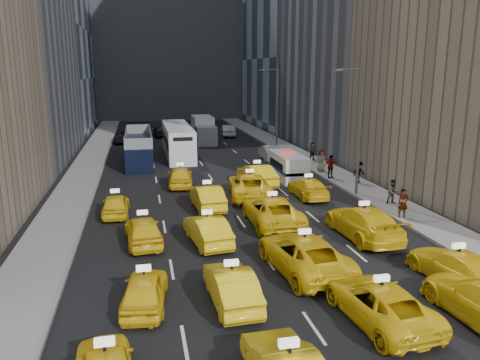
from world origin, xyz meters
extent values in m
plane|color=black|center=(0.00, 0.00, 0.00)|extent=(160.00, 160.00, 0.00)
cube|color=gray|center=(-10.50, 25.00, 0.07)|extent=(3.00, 90.00, 0.15)
cube|color=gray|center=(10.50, 25.00, 0.07)|extent=(3.00, 90.00, 0.15)
cube|color=slate|center=(-9.05, 25.00, 0.09)|extent=(0.15, 90.00, 0.18)
cube|color=slate|center=(9.05, 25.00, 0.09)|extent=(0.15, 90.00, 0.18)
cube|color=slate|center=(0.00, 72.00, 20.00)|extent=(30.00, 12.00, 40.00)
cylinder|color=#595B60|center=(9.30, 12.00, 4.50)|extent=(0.20, 0.20, 9.00)
cylinder|color=#595B60|center=(8.40, 12.00, 8.80)|extent=(1.80, 0.12, 0.12)
cube|color=slate|center=(7.50, 12.00, 8.75)|extent=(0.50, 0.22, 0.12)
cylinder|color=#595B60|center=(9.30, 32.00, 4.50)|extent=(0.20, 0.20, 9.00)
cylinder|color=#595B60|center=(8.40, 32.00, 8.80)|extent=(1.80, 0.12, 0.12)
cube|color=slate|center=(7.50, 32.00, 8.75)|extent=(0.50, 0.22, 0.12)
imported|color=yellow|center=(2.45, -4.02, 0.71)|extent=(2.78, 5.26, 1.41)
imported|color=yellow|center=(-5.71, -1.23, 0.67)|extent=(2.04, 4.09, 1.34)
imported|color=yellow|center=(-2.46, -1.63, 0.71)|extent=(1.68, 4.39, 1.43)
imported|color=yellow|center=(1.26, 0.61, 0.81)|extent=(3.28, 6.10, 1.63)
imported|color=yellow|center=(7.13, -1.87, 0.71)|extent=(2.46, 5.08, 1.42)
imported|color=yellow|center=(-5.68, 5.51, 0.73)|extent=(2.11, 4.44, 1.47)
imported|color=yellow|center=(-2.45, 4.88, 0.74)|extent=(2.17, 4.64, 1.47)
imported|color=yellow|center=(1.67, 7.18, 0.81)|extent=(2.77, 5.87, 1.62)
imported|color=yellow|center=(5.82, 4.03, 0.84)|extent=(2.58, 5.86, 1.68)
imported|color=yellow|center=(-7.28, 10.81, 0.67)|extent=(1.64, 3.96, 1.34)
imported|color=yellow|center=(-1.55, 11.11, 0.77)|extent=(1.88, 4.76, 1.54)
imported|color=yellow|center=(1.78, 13.29, 0.84)|extent=(3.57, 6.34, 1.67)
imported|color=yellow|center=(5.79, 12.34, 0.68)|extent=(1.95, 4.70, 1.36)
imported|color=yellow|center=(-2.73, 17.40, 0.76)|extent=(2.18, 4.63, 1.53)
imported|color=yellow|center=(3.12, 16.50, 0.82)|extent=(2.30, 5.16, 1.65)
cube|color=white|center=(6.13, 18.10, 1.05)|extent=(2.25, 5.34, 2.10)
cylinder|color=black|center=(5.28, 16.37, 0.42)|extent=(0.28, 0.84, 0.84)
cylinder|color=black|center=(6.98, 16.37, 0.42)|extent=(0.28, 0.84, 0.84)
cylinder|color=black|center=(5.28, 19.82, 0.42)|extent=(0.28, 0.84, 0.84)
cylinder|color=black|center=(6.98, 19.82, 0.42)|extent=(0.28, 0.84, 0.84)
cube|color=navy|center=(6.13, 18.10, 0.91)|extent=(2.29, 5.34, 0.24)
cube|color=red|center=(6.13, 18.10, 2.18)|extent=(0.97, 0.38, 0.15)
cube|color=black|center=(-5.79, 27.62, 1.54)|extent=(3.37, 10.77, 3.08)
cylinder|color=black|center=(-6.84, 23.22, 0.55)|extent=(0.28, 1.10, 1.10)
cylinder|color=black|center=(-4.73, 23.22, 0.55)|extent=(0.28, 1.10, 1.10)
cylinder|color=black|center=(-6.84, 32.02, 0.55)|extent=(0.28, 1.10, 1.10)
cylinder|color=black|center=(-4.73, 32.02, 0.55)|extent=(0.28, 1.10, 1.10)
cube|color=white|center=(-1.82, 30.78, 1.59)|extent=(3.31, 12.41, 3.17)
cylinder|color=black|center=(-2.94, 25.54, 0.55)|extent=(0.28, 1.10, 1.10)
cylinder|color=black|center=(-0.69, 25.54, 0.55)|extent=(0.28, 1.10, 1.10)
cylinder|color=black|center=(-2.94, 36.01, 0.55)|extent=(0.28, 1.10, 1.10)
cylinder|color=black|center=(-0.69, 36.01, 0.55)|extent=(0.28, 1.10, 1.10)
cube|color=silver|center=(2.05, 39.23, 1.59)|extent=(2.91, 7.10, 3.17)
cylinder|color=black|center=(1.02, 36.66, 0.55)|extent=(0.28, 1.10, 1.10)
cylinder|color=black|center=(3.09, 36.66, 0.55)|extent=(0.28, 1.10, 1.10)
cylinder|color=black|center=(1.02, 41.80, 0.55)|extent=(0.28, 1.10, 1.10)
cylinder|color=black|center=(3.09, 41.80, 0.55)|extent=(0.28, 1.10, 1.10)
imported|color=#9FA1A6|center=(6.99, 26.58, 0.75)|extent=(1.77, 4.59, 1.49)
imported|color=black|center=(-7.29, 41.20, 0.84)|extent=(2.82, 6.06, 1.68)
imported|color=gray|center=(2.97, 46.51, 0.75)|extent=(2.80, 5.43, 1.50)
imported|color=black|center=(-2.89, 45.62, 0.75)|extent=(1.99, 4.50, 1.51)
imported|color=#9A9DA1|center=(6.04, 43.93, 0.78)|extent=(2.24, 4.93, 1.57)
imported|color=gray|center=(9.54, 6.35, 1.02)|extent=(0.69, 0.51, 1.75)
imported|color=gray|center=(10.50, 9.14, 0.96)|extent=(0.80, 0.46, 1.61)
imported|color=gray|center=(10.92, 14.96, 1.00)|extent=(1.18, 0.72, 1.70)
imported|color=gray|center=(9.43, 17.06, 1.10)|extent=(1.16, 0.63, 1.90)
imported|color=gray|center=(9.68, 19.71, 1.09)|extent=(0.96, 0.58, 1.87)
imported|color=gray|center=(10.71, 24.54, 1.03)|extent=(1.70, 0.85, 1.77)
camera|label=1|loc=(-5.60, -17.81, 8.76)|focal=35.00mm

